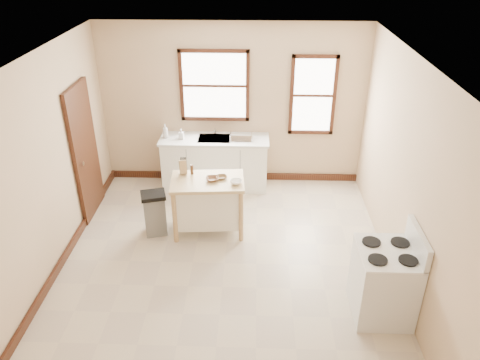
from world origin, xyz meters
name	(u,v)px	position (x,y,z in m)	size (l,w,h in m)	color
floor	(225,263)	(0.00, 0.00, 0.00)	(5.00, 5.00, 0.00)	#BBAA94
ceiling	(221,60)	(0.00, 0.00, 2.80)	(5.00, 5.00, 0.00)	white
wall_back	(233,106)	(0.00, 2.50, 1.40)	(4.50, 0.04, 2.80)	tan
wall_left	(44,170)	(-2.25, 0.00, 1.40)	(0.04, 5.00, 2.80)	tan
wall_right	(406,176)	(2.25, 0.00, 1.40)	(0.04, 5.00, 2.80)	tan
window_main	(214,86)	(-0.30, 2.48, 1.75)	(1.17, 0.06, 1.22)	black
window_side	(313,96)	(1.35, 2.48, 1.60)	(0.77, 0.06, 1.37)	black
door_left	(85,152)	(-2.21, 1.30, 1.05)	(0.06, 0.90, 2.10)	black
baseboard_back	(233,176)	(0.00, 2.47, 0.06)	(4.50, 0.04, 0.12)	black
baseboard_left	(65,256)	(-2.22, 0.00, 0.06)	(0.04, 5.00, 0.12)	black
sink_counter	(215,162)	(-0.30, 2.20, 0.46)	(1.86, 0.62, 0.92)	white
faucet	(215,128)	(-0.30, 2.38, 1.03)	(0.03, 0.03, 0.22)	silver
soap_bottle_a	(165,131)	(-1.13, 2.20, 1.04)	(0.09, 0.09, 0.24)	#B2B2B2
soap_bottle_b	(181,134)	(-0.86, 2.16, 1.01)	(0.08, 0.08, 0.18)	#B2B2B2
dish_rack	(241,137)	(0.16, 2.16, 0.97)	(0.38, 0.28, 0.09)	silver
kitchen_island	(208,206)	(-0.29, 0.81, 0.43)	(1.05, 0.67, 0.86)	tan
knife_block	(183,167)	(-0.66, 1.00, 0.96)	(0.10, 0.10, 0.20)	tan
pepper_grinder	(192,169)	(-0.53, 0.99, 0.94)	(0.04, 0.04, 0.15)	#452812
bowl_a	(212,179)	(-0.22, 0.80, 0.88)	(0.18, 0.18, 0.05)	brown
bowl_b	(222,177)	(-0.09, 0.87, 0.88)	(0.16, 0.16, 0.04)	brown
bowl_c	(236,182)	(0.13, 0.72, 0.89)	(0.17, 0.17, 0.05)	white
trash_bin	(155,213)	(-1.08, 0.70, 0.34)	(0.35, 0.30, 0.68)	slate
gas_stove	(385,273)	(1.91, -0.85, 0.58)	(0.72, 0.72, 1.16)	silver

